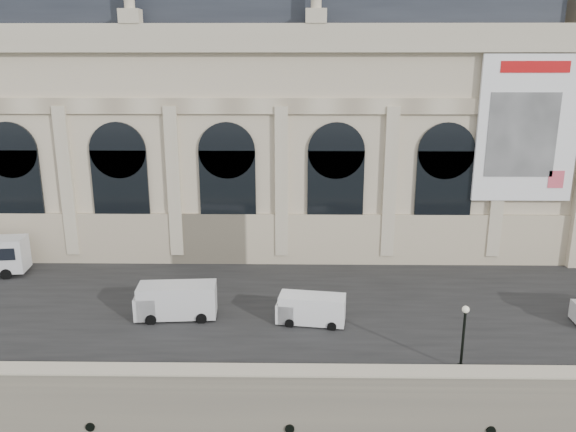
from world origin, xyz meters
name	(u,v)px	position (x,y,z in m)	size (l,w,h in m)	color
quay	(276,250)	(0.00, 35.00, 3.00)	(160.00, 70.00, 6.00)	gray
street	(267,297)	(0.00, 14.00, 6.03)	(160.00, 24.00, 0.06)	#2D2D2D
parapet	(256,378)	(0.00, 0.60, 6.62)	(160.00, 1.40, 1.21)	gray
museum	(218,112)	(-5.98, 30.86, 19.72)	(69.00, 18.70, 29.10)	beige
van_b	(172,301)	(-6.97, 9.98, 7.37)	(6.17, 2.85, 2.68)	silver
van_c	(308,309)	(3.25, 9.19, 7.14)	(5.25, 2.64, 2.24)	white
lamp_right	(463,339)	(12.73, 2.64, 8.20)	(0.45, 0.45, 4.43)	black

